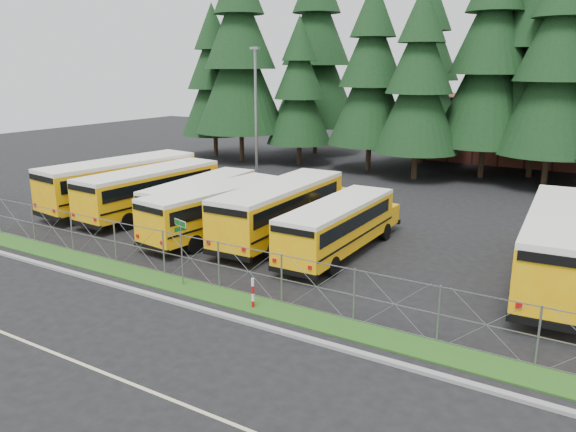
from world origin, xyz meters
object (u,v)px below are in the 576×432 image
at_px(bus_1, 156,192).
at_px(bus_3, 221,211).
at_px(striped_bollard, 253,293).
at_px(bus_4, 284,211).
at_px(street_sign, 181,239).
at_px(bus_0, 126,184).
at_px(bus_5, 341,228).
at_px(light_standard, 256,112).
at_px(bus_east, 563,248).
at_px(bus_2, 205,201).

bearing_deg(bus_1, bus_3, -8.80).
xyz_separation_m(bus_3, striped_bollard, (6.81, -6.89, -0.75)).
bearing_deg(bus_4, street_sign, -91.96).
height_order(street_sign, striped_bollard, street_sign).
height_order(bus_0, bus_4, bus_0).
relative_size(bus_5, street_sign, 3.54).
height_order(striped_bollard, light_standard, light_standard).
distance_m(bus_1, street_sign, 11.99).
bearing_deg(striped_bollard, bus_5, 90.20).
xyz_separation_m(bus_0, street_sign, (11.96, -8.20, 0.47)).
xyz_separation_m(bus_3, bus_4, (3.10, 1.35, 0.13)).
bearing_deg(bus_0, bus_1, 0.05).
bearing_deg(bus_3, bus_4, 30.37).
bearing_deg(light_standard, bus_east, -25.41).
relative_size(bus_1, bus_3, 1.07).
distance_m(bus_1, light_standard, 11.71).
bearing_deg(bus_0, bus_4, 5.75).
bearing_deg(bus_5, striped_bollard, -90.14).
bearing_deg(street_sign, striped_bollard, -5.63).
bearing_deg(bus_1, light_standard, 94.19).
bearing_deg(bus_1, street_sign, -37.29).
bearing_deg(bus_2, bus_3, -36.38).
xyz_separation_m(bus_3, light_standard, (-6.14, 12.30, 4.15)).
xyz_separation_m(bus_4, bus_5, (3.68, -0.82, -0.18)).
bearing_deg(striped_bollard, bus_1, 147.40).
bearing_deg(bus_0, bus_5, 3.14).
bearing_deg(bus_east, striped_bollard, -141.88).
distance_m(bus_east, street_sign, 15.56).
distance_m(bus_3, bus_5, 6.80).
bearing_deg(bus_2, street_sign, -59.80).
bearing_deg(bus_east, light_standard, 150.79).
height_order(bus_1, striped_bollard, bus_1).
height_order(bus_3, striped_bollard, bus_3).
relative_size(bus_0, bus_3, 1.16).
bearing_deg(street_sign, bus_east, 31.59).
relative_size(bus_east, striped_bollard, 10.29).
bearing_deg(street_sign, bus_5, 62.04).
bearing_deg(bus_3, street_sign, -58.07).
xyz_separation_m(bus_0, bus_4, (12.01, -0.34, -0.09)).
relative_size(bus_1, bus_4, 0.98).
relative_size(bus_2, striped_bollard, 8.22).
xyz_separation_m(bus_0, bus_east, (25.21, -0.05, 0.05)).
height_order(bus_3, bus_5, bus_3).
height_order(bus_5, light_standard, light_standard).
relative_size(bus_0, bus_4, 1.06).
height_order(bus_2, striped_bollard, bus_2).
xyz_separation_m(bus_2, bus_4, (5.50, -0.18, 0.19)).
height_order(bus_0, street_sign, bus_0).
distance_m(bus_1, bus_3, 6.16).
xyz_separation_m(bus_0, bus_5, (15.69, -1.16, -0.26)).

